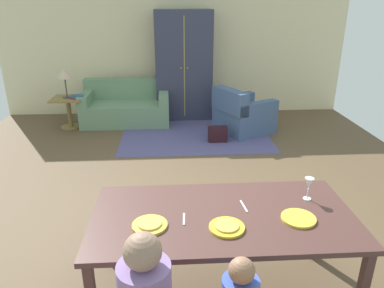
{
  "coord_description": "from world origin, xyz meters",
  "views": [
    {
      "loc": [
        -0.11,
        -3.59,
        2.23
      ],
      "look_at": [
        0.11,
        -0.12,
        0.85
      ],
      "focal_mm": 33.62,
      "sensor_mm": 36.0,
      "label": 1
    }
  ],
  "objects_px": {
    "table_lamp": "(64,74)",
    "plate_near_man": "(150,225)",
    "dining_table": "(223,222)",
    "book_lower": "(78,97)",
    "plate_near_child": "(227,227)",
    "handbag": "(218,134)",
    "wine_glass": "(309,184)",
    "armchair": "(242,115)",
    "couch": "(126,107)",
    "armoire": "(184,66)",
    "side_table": "(69,108)",
    "plate_near_woman": "(298,218)",
    "book_upper": "(77,96)"
  },
  "relations": [
    {
      "from": "book_lower",
      "to": "handbag",
      "type": "bearing_deg",
      "value": -18.87
    },
    {
      "from": "couch",
      "to": "armoire",
      "type": "height_order",
      "value": "armoire"
    },
    {
      "from": "table_lamp",
      "to": "book_lower",
      "type": "height_order",
      "value": "table_lamp"
    },
    {
      "from": "dining_table",
      "to": "plate_near_woman",
      "type": "bearing_deg",
      "value": -10.57
    },
    {
      "from": "couch",
      "to": "handbag",
      "type": "height_order",
      "value": "couch"
    },
    {
      "from": "plate_near_woman",
      "to": "armoire",
      "type": "height_order",
      "value": "armoire"
    },
    {
      "from": "plate_near_man",
      "to": "handbag",
      "type": "relative_size",
      "value": 0.78
    },
    {
      "from": "plate_near_child",
      "to": "table_lamp",
      "type": "bearing_deg",
      "value": 116.72
    },
    {
      "from": "armchair",
      "to": "armoire",
      "type": "bearing_deg",
      "value": 135.58
    },
    {
      "from": "wine_glass",
      "to": "book_lower",
      "type": "relative_size",
      "value": 0.85
    },
    {
      "from": "armchair",
      "to": "plate_near_child",
      "type": "bearing_deg",
      "value": -102.65
    },
    {
      "from": "plate_near_child",
      "to": "armoire",
      "type": "distance_m",
      "value": 5.09
    },
    {
      "from": "plate_near_child",
      "to": "plate_near_woman",
      "type": "bearing_deg",
      "value": 8.49
    },
    {
      "from": "dining_table",
      "to": "armchair",
      "type": "height_order",
      "value": "armchair"
    },
    {
      "from": "dining_table",
      "to": "table_lamp",
      "type": "xyz_separation_m",
      "value": [
        -2.27,
        4.34,
        0.31
      ]
    },
    {
      "from": "armchair",
      "to": "armoire",
      "type": "height_order",
      "value": "armoire"
    },
    {
      "from": "wine_glass",
      "to": "side_table",
      "type": "bearing_deg",
      "value": 125.59
    },
    {
      "from": "side_table",
      "to": "table_lamp",
      "type": "height_order",
      "value": "table_lamp"
    },
    {
      "from": "side_table",
      "to": "book_lower",
      "type": "distance_m",
      "value": 0.3
    },
    {
      "from": "wine_glass",
      "to": "armchair",
      "type": "distance_m",
      "value": 3.78
    },
    {
      "from": "plate_near_man",
      "to": "wine_glass",
      "type": "xyz_separation_m",
      "value": [
        1.24,
        0.3,
        0.12
      ]
    },
    {
      "from": "book_lower",
      "to": "armchair",
      "type": "bearing_deg",
      "value": -7.15
    },
    {
      "from": "plate_near_woman",
      "to": "book_upper",
      "type": "height_order",
      "value": "plate_near_woman"
    },
    {
      "from": "table_lamp",
      "to": "plate_near_man",
      "type": "bearing_deg",
      "value": -68.7
    },
    {
      "from": "plate_near_man",
      "to": "plate_near_woman",
      "type": "relative_size",
      "value": 1.0
    },
    {
      "from": "dining_table",
      "to": "plate_near_child",
      "type": "height_order",
      "value": "plate_near_child"
    },
    {
      "from": "handbag",
      "to": "couch",
      "type": "bearing_deg",
      "value": 145.03
    },
    {
      "from": "armchair",
      "to": "side_table",
      "type": "height_order",
      "value": "armchair"
    },
    {
      "from": "side_table",
      "to": "handbag",
      "type": "xyz_separation_m",
      "value": [
        2.69,
        -0.9,
        -0.25
      ]
    },
    {
      "from": "plate_near_child",
      "to": "handbag",
      "type": "distance_m",
      "value": 3.7
    },
    {
      "from": "side_table",
      "to": "handbag",
      "type": "relative_size",
      "value": 1.81
    },
    {
      "from": "plate_near_man",
      "to": "plate_near_child",
      "type": "xyz_separation_m",
      "value": [
        0.54,
        -0.06,
        0.0
      ]
    },
    {
      "from": "side_table",
      "to": "book_lower",
      "type": "height_order",
      "value": "book_lower"
    },
    {
      "from": "wine_glass",
      "to": "armoire",
      "type": "bearing_deg",
      "value": 99.56
    },
    {
      "from": "plate_near_woman",
      "to": "couch",
      "type": "bearing_deg",
      "value": 110.71
    },
    {
      "from": "couch",
      "to": "book_lower",
      "type": "height_order",
      "value": "couch"
    },
    {
      "from": "plate_near_woman",
      "to": "book_lower",
      "type": "bearing_deg",
      "value": 120.73
    },
    {
      "from": "plate_near_man",
      "to": "book_lower",
      "type": "xyz_separation_m",
      "value": [
        -1.54,
        4.41,
        -0.18
      ]
    },
    {
      "from": "plate_near_man",
      "to": "plate_near_child",
      "type": "bearing_deg",
      "value": -6.39
    },
    {
      "from": "armchair",
      "to": "book_lower",
      "type": "bearing_deg",
      "value": 172.85
    },
    {
      "from": "plate_near_man",
      "to": "couch",
      "type": "bearing_deg",
      "value": 98.48
    },
    {
      "from": "couch",
      "to": "handbag",
      "type": "distance_m",
      "value": 2.03
    },
    {
      "from": "dining_table",
      "to": "handbag",
      "type": "bearing_deg",
      "value": 83.09
    },
    {
      "from": "armchair",
      "to": "table_lamp",
      "type": "xyz_separation_m",
      "value": [
        -3.19,
        0.42,
        0.69
      ]
    },
    {
      "from": "table_lamp",
      "to": "book_lower",
      "type": "xyz_separation_m",
      "value": [
        0.2,
        -0.05,
        -0.41
      ]
    },
    {
      "from": "plate_near_man",
      "to": "book_upper",
      "type": "xyz_separation_m",
      "value": [
        -1.54,
        4.41,
        -0.15
      ]
    },
    {
      "from": "book_lower",
      "to": "handbag",
      "type": "distance_m",
      "value": 2.67
    },
    {
      "from": "book_upper",
      "to": "plate_near_child",
      "type": "bearing_deg",
      "value": -65.05
    },
    {
      "from": "wine_glass",
      "to": "armchair",
      "type": "xyz_separation_m",
      "value": [
        0.22,
        3.73,
        -0.57
      ]
    },
    {
      "from": "wine_glass",
      "to": "armoire",
      "type": "height_order",
      "value": "armoire"
    }
  ]
}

